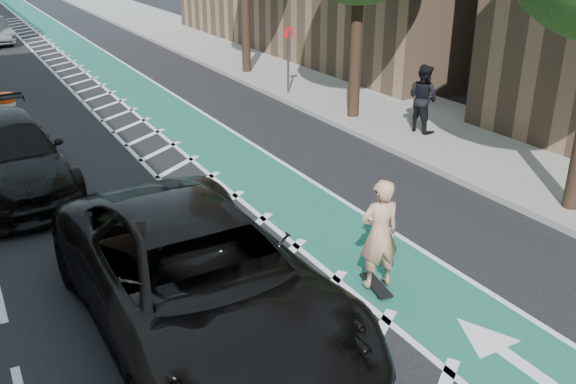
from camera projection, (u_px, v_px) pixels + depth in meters
ground at (241, 323)px, 9.43m from camera, size 120.00×120.00×0.00m
bike_lane at (190, 128)px, 18.80m from camera, size 2.00×90.00×0.01m
buffer_strip at (143, 136)px, 18.12m from camera, size 1.40×90.00×0.01m
sidewalk_right at (362, 100)px, 21.70m from camera, size 5.00×90.00×0.15m
curb_right at (303, 109)px, 20.60m from camera, size 0.12×90.00×0.16m
sign_post at (288, 60)px, 21.95m from camera, size 0.35×0.08×2.47m
skateboard at (376, 285)px, 10.28m from camera, size 0.38×0.85×0.11m
skateboarder at (379, 234)px, 9.90m from camera, size 0.77×0.57×1.90m
suv_near at (198, 279)px, 8.89m from camera, size 3.21×6.71×1.84m
suv_far at (6, 156)px, 14.03m from camera, size 2.69×5.92×1.68m
pedestrian at (423, 98)px, 17.69m from camera, size 0.89×1.07×1.97m
barrel_b at (7, 109)px, 19.17m from camera, size 0.70×0.70×0.95m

